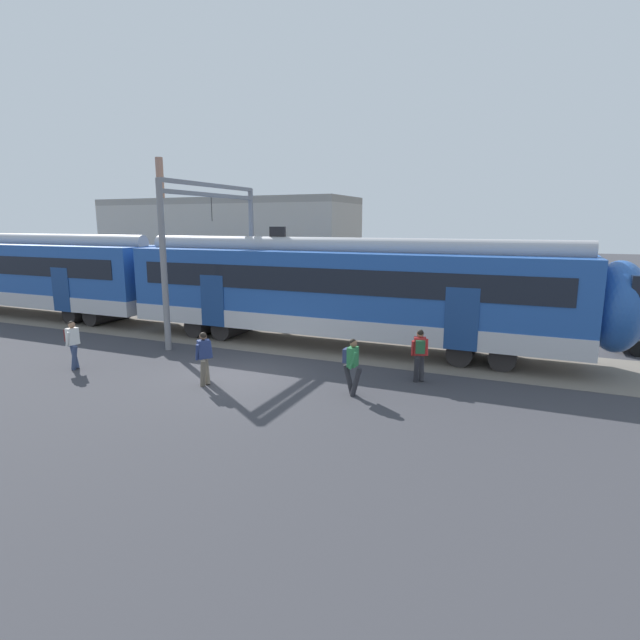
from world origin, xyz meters
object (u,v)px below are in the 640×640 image
(pedestrian_green, at_px, (352,362))
(pedestrian_navy, at_px, (204,355))
(pedestrian_red, at_px, (420,351))
(pedestrian_white, at_px, (72,341))
(commuter_train, at_px, (167,281))

(pedestrian_green, bearing_deg, pedestrian_navy, -167.34)
(pedestrian_green, xyz_separation_m, pedestrian_red, (1.50, 1.98, 0.00))
(pedestrian_white, height_order, pedestrian_navy, same)
(pedestrian_green, bearing_deg, pedestrian_white, -172.13)
(commuter_train, xyz_separation_m, pedestrian_white, (1.48, -6.57, -1.26))
(commuter_train, bearing_deg, pedestrian_green, -25.54)
(commuter_train, relative_size, pedestrian_red, 22.83)
(pedestrian_white, relative_size, pedestrian_green, 1.00)
(pedestrian_navy, height_order, pedestrian_green, same)
(commuter_train, distance_m, pedestrian_red, 12.98)
(pedestrian_white, xyz_separation_m, pedestrian_red, (11.02, 3.29, 0.00))
(pedestrian_white, bearing_deg, pedestrian_green, 7.87)
(commuter_train, bearing_deg, pedestrian_red, -14.69)
(commuter_train, bearing_deg, pedestrian_navy, -43.35)
(pedestrian_green, bearing_deg, commuter_train, 154.46)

